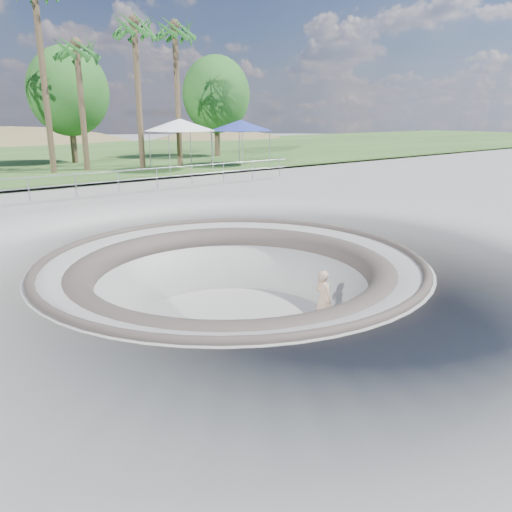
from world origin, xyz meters
TOP-DOWN VIEW (x-y plane):
  - ground at (0.00, 0.00)m, footprint 180.00×180.00m
  - skate_bowl at (0.00, 0.00)m, footprint 14.00×14.00m
  - safety_railing at (0.00, 12.00)m, footprint 25.00×0.06m
  - skateboard at (1.68, -1.80)m, footprint 0.76×0.41m
  - skater at (1.68, -1.80)m, footprint 0.44×0.63m
  - canopy_white at (8.84, 18.00)m, footprint 6.26×6.26m
  - canopy_blue at (13.59, 18.00)m, footprint 5.93×5.93m
  - palm_d at (3.94, 21.38)m, footprint 2.60×2.60m
  - palm_e at (7.03, 19.85)m, footprint 2.60×2.60m
  - palm_f at (10.05, 20.27)m, footprint 2.60×2.60m
  - bushy_tree_mid at (5.04, 26.85)m, footprint 5.66×5.15m
  - bushy_tree_right at (16.49, 25.23)m, footprint 5.66×5.14m

SIDE VIEW (x-z plane):
  - skateboard at x=1.68m, z-range -1.88..-1.80m
  - skate_bowl at x=0.00m, z-range -3.88..0.22m
  - skater at x=1.68m, z-range -1.82..-0.19m
  - ground at x=0.00m, z-range 0.00..0.00m
  - safety_railing at x=0.00m, z-range 0.18..1.20m
  - canopy_blue at x=13.59m, z-range 1.43..4.49m
  - canopy_white at x=8.84m, z-range 1.47..4.64m
  - bushy_tree_right at x=16.49m, z-range 1.15..9.31m
  - bushy_tree_mid at x=5.04m, z-range 1.15..9.32m
  - palm_d at x=3.94m, z-range 3.13..11.53m
  - palm_e at x=7.03m, z-range 3.72..13.48m
  - palm_f at x=10.05m, z-range 3.77..13.65m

